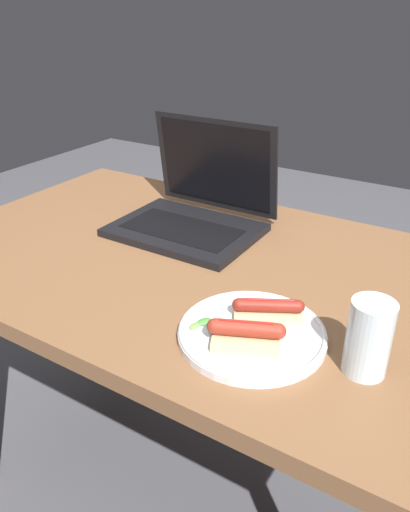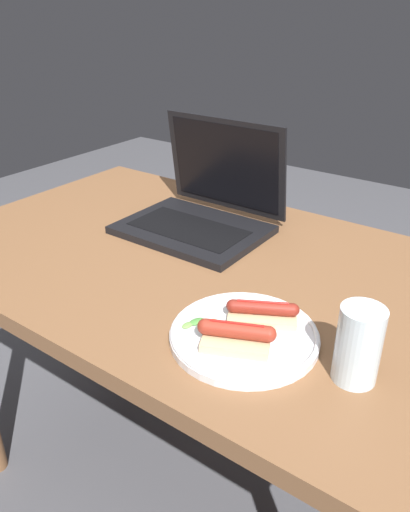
% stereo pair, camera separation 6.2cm
% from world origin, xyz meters
% --- Properties ---
extents(ground_plane, '(6.00, 6.00, 0.00)m').
position_xyz_m(ground_plane, '(0.00, 0.00, 0.00)').
color(ground_plane, '#4C4C51').
extents(desk, '(1.31, 0.78, 0.76)m').
position_xyz_m(desk, '(0.00, 0.00, 0.66)').
color(desk, brown).
rests_on(desk, ground_plane).
extents(laptop, '(0.34, 0.29, 0.26)m').
position_xyz_m(laptop, '(-0.11, 0.14, 0.80)').
color(laptop, black).
rests_on(laptop, desk).
extents(plate, '(0.25, 0.25, 0.02)m').
position_xyz_m(plate, '(0.22, -0.20, 0.77)').
color(plate, silver).
rests_on(plate, desk).
extents(sausage_toast_left, '(0.13, 0.11, 0.04)m').
position_xyz_m(sausage_toast_left, '(0.22, -0.14, 0.79)').
color(sausage_toast_left, '#D6B784').
rests_on(sausage_toast_left, plate).
extents(sausage_toast_middle, '(0.13, 0.11, 0.04)m').
position_xyz_m(sausage_toast_middle, '(0.23, -0.23, 0.79)').
color(sausage_toast_middle, '#D6B784').
rests_on(sausage_toast_middle, plate).
extents(salad_pile, '(0.07, 0.05, 0.01)m').
position_xyz_m(salad_pile, '(0.16, -0.22, 0.77)').
color(salad_pile, '#709E4C').
rests_on(salad_pile, plate).
extents(drinking_glass, '(0.07, 0.07, 0.12)m').
position_xyz_m(drinking_glass, '(0.41, -0.18, 0.82)').
color(drinking_glass, silver).
rests_on(drinking_glass, desk).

